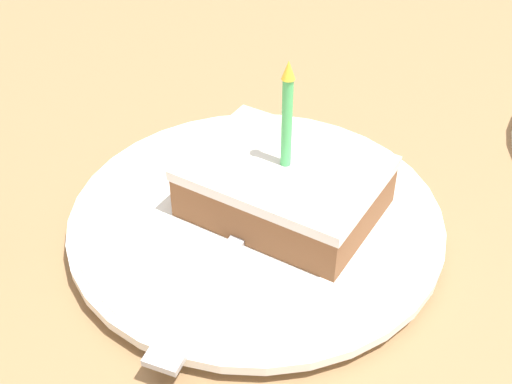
% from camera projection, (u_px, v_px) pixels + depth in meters
% --- Properties ---
extents(ground_plane, '(2.40, 2.40, 0.04)m').
position_uv_depth(ground_plane, '(268.00, 261.00, 0.57)').
color(ground_plane, olive).
rests_on(ground_plane, ground).
extents(plate, '(0.29, 0.29, 0.02)m').
position_uv_depth(plate, '(256.00, 222.00, 0.56)').
color(plate, white).
rests_on(plate, ground_plane).
extents(cake_slice, '(0.11, 0.14, 0.13)m').
position_uv_depth(cake_slice, '(279.00, 183.00, 0.55)').
color(cake_slice, brown).
rests_on(cake_slice, plate).
extents(fork, '(0.20, 0.05, 0.00)m').
position_uv_depth(fork, '(215.00, 277.00, 0.50)').
color(fork, '#B2B2B7').
rests_on(fork, plate).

